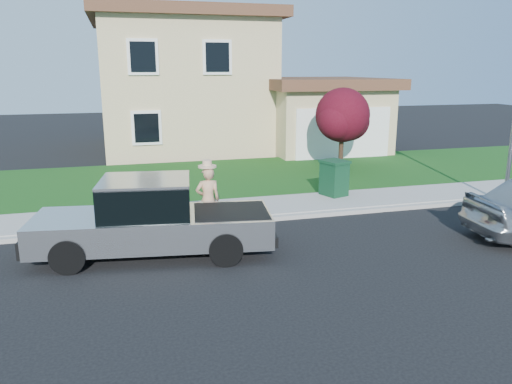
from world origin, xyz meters
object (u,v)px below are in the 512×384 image
(ornamental_tree, at_px, (343,118))
(woman, at_px, (208,199))
(trash_bin, at_px, (334,178))
(pickup_truck, at_px, (152,220))

(ornamental_tree, bearing_deg, woman, -136.77)
(woman, bearing_deg, trash_bin, -154.25)
(pickup_truck, height_order, woman, woman)
(pickup_truck, xyz_separation_m, ornamental_tree, (8.12, 7.45, 1.38))
(woman, relative_size, ornamental_tree, 0.58)
(woman, xyz_separation_m, ornamental_tree, (6.63, 6.23, 1.30))
(ornamental_tree, xyz_separation_m, trash_bin, (-2.13, -4.02, -1.48))
(ornamental_tree, height_order, trash_bin, ornamental_tree)
(pickup_truck, bearing_deg, ornamental_tree, 50.59)
(woman, height_order, ornamental_tree, ornamental_tree)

